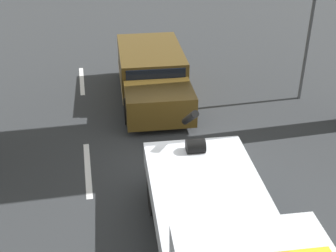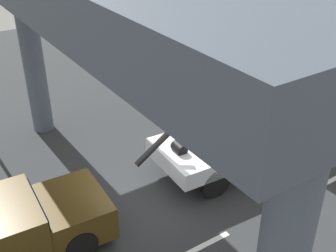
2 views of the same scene
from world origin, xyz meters
TOP-DOWN VIEW (x-y plane):
  - ground_plane at (0.00, 0.00)m, footprint 60.00×40.00m
  - lane_stripe_west at (-6.00, -2.46)m, footprint 2.60×0.16m
  - lane_stripe_mid at (0.00, -2.46)m, footprint 2.60×0.16m
  - tow_truck_white at (4.77, -0.04)m, footprint 7.31×2.71m
  - towed_van_green at (-4.16, 0.00)m, footprint 5.30×2.45m
  - traffic_light_near at (-2.98, 5.09)m, footprint 0.39×0.32m

SIDE VIEW (x-z plane):
  - ground_plane at x=0.00m, z-range -0.10..0.00m
  - lane_stripe_west at x=-6.00m, z-range 0.00..0.01m
  - lane_stripe_mid at x=0.00m, z-range 0.00..0.01m
  - towed_van_green at x=-4.16m, z-range -0.01..1.57m
  - tow_truck_white at x=4.77m, z-range -0.03..2.43m
  - traffic_light_near at x=-2.98m, z-range 1.05..5.73m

